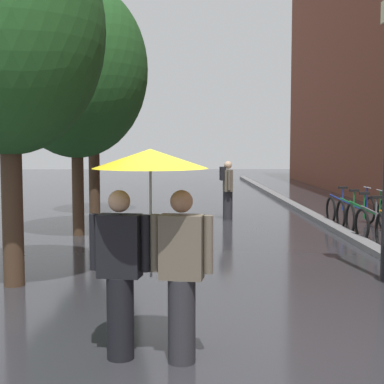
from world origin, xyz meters
The scene contains 10 objects.
ground_plane centered at (0.00, 0.00, 0.00)m, with size 80.00×80.00×0.00m, color #2D2D33.
kerb_strip centered at (3.20, 10.00, 0.06)m, with size 0.30×36.00×0.12m, color slate.
street_tree_0 centered at (-2.88, 2.62, 3.63)m, with size 2.73×2.73×5.41m.
street_tree_1 centered at (-2.75, 7.18, 3.65)m, with size 3.14×3.14×5.60m.
street_tree_2 centered at (-2.96, 11.04, 3.46)m, with size 2.63×2.63×4.94m.
parked_bicycle_6 centered at (3.89, 7.19, 0.38)m, with size 1.10×0.73×0.96m.
parked_bicycle_7 centered at (3.89, 7.98, 0.38)m, with size 1.08×0.70×0.96m.
parked_bicycle_8 centered at (3.88, 8.88, 0.38)m, with size 1.11×0.75×0.96m.
couple_under_umbrella centered at (-0.76, -0.28, 1.33)m, with size 1.17×1.08×2.01m.
pedestrian_walking_midground centered at (0.80, 9.70, 0.85)m, with size 0.35×0.59×1.58m.
Camera 1 is at (-0.48, -5.59, 2.06)m, focal length 53.68 mm.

